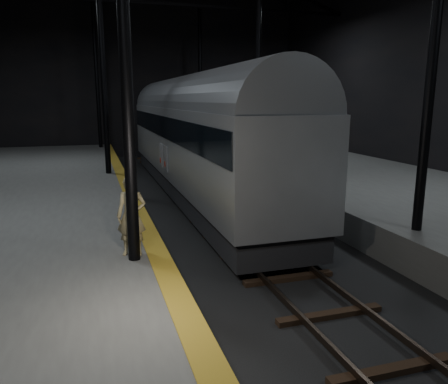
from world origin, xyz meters
name	(u,v)px	position (x,y,z in m)	size (l,w,h in m)	color
ground	(237,234)	(0.00, 0.00, 0.00)	(44.00, 44.00, 0.00)	black
platform_right	(421,205)	(7.50, 0.00, 0.50)	(9.00, 43.80, 1.00)	#4D4D4B
tactile_strip	(139,213)	(-3.25, 0.00, 1.00)	(0.50, 43.80, 0.01)	olive
track	(237,232)	(0.00, 0.00, 0.07)	(2.40, 43.00, 0.24)	#3F3328
train	(194,132)	(0.00, 6.10, 3.03)	(3.04, 20.33, 5.43)	#9FA2A6
woman	(131,216)	(-3.80, -3.69, 1.92)	(0.67, 0.44, 1.83)	tan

